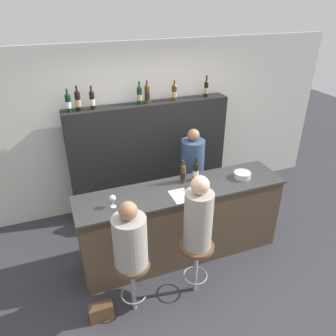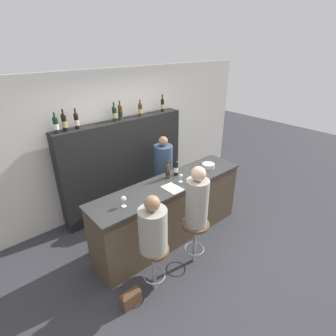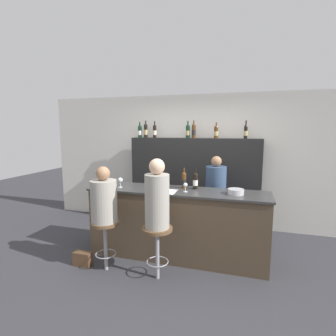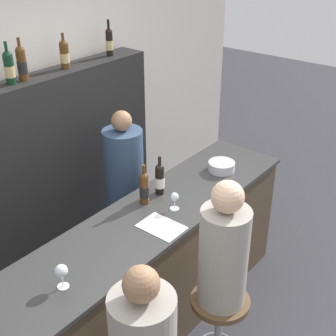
{
  "view_description": "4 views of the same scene",
  "coord_description": "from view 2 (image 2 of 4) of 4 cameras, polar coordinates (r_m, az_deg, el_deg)",
  "views": [
    {
      "loc": [
        -1.39,
        -2.86,
        3.17
      ],
      "look_at": [
        -0.18,
        0.3,
        1.36
      ],
      "focal_mm": 35.0,
      "sensor_mm": 36.0,
      "label": 1
    },
    {
      "loc": [
        -2.32,
        -2.34,
        2.99
      ],
      "look_at": [
        -0.06,
        0.28,
        1.32
      ],
      "focal_mm": 28.0,
      "sensor_mm": 36.0,
      "label": 2
    },
    {
      "loc": [
        0.95,
        -3.35,
        1.93
      ],
      "look_at": [
        -0.14,
        0.29,
        1.36
      ],
      "focal_mm": 28.0,
      "sensor_mm": 36.0,
      "label": 3
    },
    {
      "loc": [
        -2.08,
        -1.5,
        2.89
      ],
      "look_at": [
        0.22,
        0.33,
        1.3
      ],
      "focal_mm": 50.0,
      "sensor_mm": 36.0,
      "label": 4
    }
  ],
  "objects": [
    {
      "name": "wine_bottle_backbar_1",
      "position": [
        4.29,
        -21.66,
        9.28
      ],
      "size": [
        0.08,
        0.08,
        0.34
      ],
      "color": "black",
      "rests_on": "back_bar_cabinet"
    },
    {
      "name": "wine_bottle_counter_1",
      "position": [
        4.2,
        1.76,
        0.06
      ],
      "size": [
        0.07,
        0.07,
        0.31
      ],
      "color": "black",
      "rests_on": "bar_counter"
    },
    {
      "name": "bar_stool_left",
      "position": [
        3.48,
        -3.11,
        -18.84
      ],
      "size": [
        0.39,
        0.39,
        0.69
      ],
      "color": "gray",
      "rests_on": "ground_plane"
    },
    {
      "name": "bar_counter",
      "position": [
        4.29,
        0.48,
        -9.31
      ],
      "size": [
        2.66,
        0.63,
        1.04
      ],
      "color": "#473828",
      "rests_on": "ground_plane"
    },
    {
      "name": "guest_seated_right",
      "position": [
        3.55,
        6.35,
        -6.93
      ],
      "size": [
        0.31,
        0.31,
        0.88
      ],
      "color": "gray",
      "rests_on": "bar_stool_right"
    },
    {
      "name": "wine_bottle_backbar_3",
      "position": [
        4.63,
        -11.58,
        11.55
      ],
      "size": [
        0.08,
        0.08,
        0.32
      ],
      "color": "black",
      "rests_on": "back_bar_cabinet"
    },
    {
      "name": "bar_stool_right",
      "position": [
        3.86,
        5.95,
        -13.63
      ],
      "size": [
        0.39,
        0.39,
        0.69
      ],
      "color": "gray",
      "rests_on": "ground_plane"
    },
    {
      "name": "back_bar_cabinet",
      "position": [
        5.03,
        -9.31,
        0.63
      ],
      "size": [
        2.49,
        0.28,
        1.76
      ],
      "color": "black",
      "rests_on": "ground_plane"
    },
    {
      "name": "wine_bottle_counter_0",
      "position": [
        4.09,
        -0.05,
        -0.63
      ],
      "size": [
        0.07,
        0.07,
        0.31
      ],
      "color": "#4C2D14",
      "rests_on": "bar_counter"
    },
    {
      "name": "wine_bottle_backbar_6",
      "position": [
        5.22,
        -1.22,
        13.6
      ],
      "size": [
        0.07,
        0.07,
        0.32
      ],
      "color": "black",
      "rests_on": "back_bar_cabinet"
    },
    {
      "name": "wine_bottle_backbar_5",
      "position": [
        4.91,
        -6.07,
        12.6
      ],
      "size": [
        0.08,
        0.08,
        0.3
      ],
      "color": "#4C2D14",
      "rests_on": "back_bar_cabinet"
    },
    {
      "name": "wine_glass_1",
      "position": [
        4.01,
        2.81,
        -1.81
      ],
      "size": [
        0.07,
        0.07,
        0.13
      ],
      "color": "silver",
      "rests_on": "bar_counter"
    },
    {
      "name": "bartender",
      "position": [
        4.96,
        -1.01,
        -1.95
      ],
      "size": [
        0.35,
        0.35,
        1.48
      ],
      "color": "#334766",
      "rests_on": "ground_plane"
    },
    {
      "name": "guest_seated_left",
      "position": [
        3.17,
        -3.31,
        -12.87
      ],
      "size": [
        0.35,
        0.35,
        0.75
      ],
      "color": "gray",
      "rests_on": "bar_stool_left"
    },
    {
      "name": "wine_bottle_backbar_0",
      "position": [
        4.26,
        -23.23,
        8.71
      ],
      "size": [
        0.08,
        0.08,
        0.31
      ],
      "color": "black",
      "rests_on": "back_bar_cabinet"
    },
    {
      "name": "wine_bottle_backbar_2",
      "position": [
        4.35,
        -19.31,
        9.74
      ],
      "size": [
        0.07,
        0.07,
        0.32
      ],
      "color": "black",
      "rests_on": "back_bar_cabinet"
    },
    {
      "name": "metal_bowl",
      "position": [
        4.52,
        8.75,
        0.5
      ],
      "size": [
        0.22,
        0.22,
        0.08
      ],
      "color": "#B7B7BC",
      "rests_on": "bar_counter"
    },
    {
      "name": "wine_glass_0",
      "position": [
        3.46,
        -9.69,
        -6.72
      ],
      "size": [
        0.08,
        0.08,
        0.15
      ],
      "color": "silver",
      "rests_on": "bar_counter"
    },
    {
      "name": "ground_plane",
      "position": [
        4.45,
        3.07,
        -16.47
      ],
      "size": [
        16.0,
        16.0,
        0.0
      ],
      "primitive_type": "plane",
      "color": "#333338"
    },
    {
      "name": "wine_bottle_backbar_4",
      "position": [
        4.69,
        -10.36,
        11.9
      ],
      "size": [
        0.08,
        0.08,
        0.33
      ],
      "color": "#4C2D14",
      "rests_on": "back_bar_cabinet"
    },
    {
      "name": "tasting_menu",
      "position": [
        3.87,
        0.99,
        -4.41
      ],
      "size": [
        0.21,
        0.3,
        0.0
      ],
      "color": "white",
      "rests_on": "bar_counter"
    },
    {
      "name": "handbag",
      "position": [
        3.68,
        -8.06,
        -26.35
      ],
      "size": [
        0.26,
        0.12,
        0.2
      ],
      "color": "#513823",
      "rests_on": "ground_plane"
    },
    {
      "name": "wall_back",
      "position": [
        5.05,
        -11.03,
        5.77
      ],
      "size": [
        6.4,
        0.05,
        2.6
      ],
      "color": "beige",
      "rests_on": "ground_plane"
    }
  ]
}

